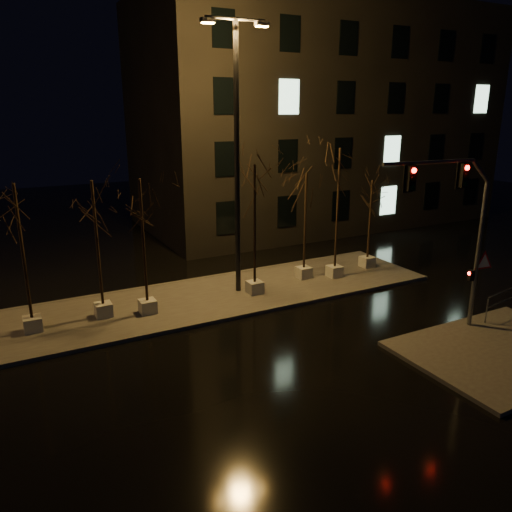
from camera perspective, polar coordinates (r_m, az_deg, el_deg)
ground at (r=17.38m, az=1.28°, el=-11.60°), size 90.00×90.00×0.00m
median at (r=22.30m, az=-6.24°, el=-4.91°), size 22.00×5.00×0.15m
sidewalk_corner at (r=19.69m, az=26.46°, el=-9.67°), size 7.00×5.00×0.15m
building at (r=38.02m, az=6.86°, el=15.41°), size 25.00×12.00×15.00m
tree_0 at (r=19.48m, az=-25.55°, el=3.95°), size 1.80×1.80×5.72m
tree_1 at (r=19.92m, az=-17.99°, el=4.78°), size 1.80×1.80×5.61m
tree_2 at (r=19.80m, az=-12.98°, el=5.14°), size 1.80×1.80×5.63m
tree_3 at (r=21.48m, az=-0.16°, el=7.05°), size 1.80×1.80×5.93m
tree_4 at (r=23.76m, az=5.71°, el=6.70°), size 1.80×1.80×5.28m
tree_5 at (r=24.01m, az=9.45°, el=8.77°), size 1.80×1.80×6.44m
tree_6 at (r=26.14m, az=13.03°, el=6.27°), size 1.80×1.80×4.70m
traffic_signal_mast at (r=19.26m, az=22.30°, el=3.74°), size 5.19×0.76×6.37m
streetlight_main at (r=21.59m, az=-2.21°, el=12.77°), size 2.87×0.56×11.48m
guard_rail_a at (r=22.37m, az=26.43°, el=-4.44°), size 2.44×0.43×1.06m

